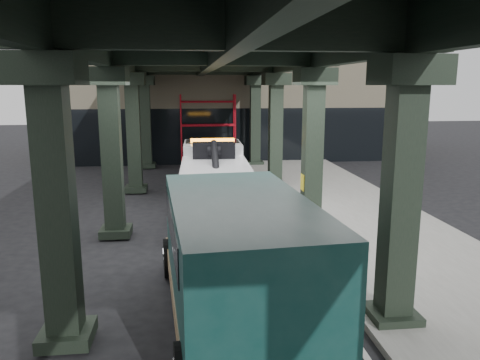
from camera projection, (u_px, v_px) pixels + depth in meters
ground at (235, 256)px, 12.56m from camera, size 90.00×90.00×0.00m
sidewalk at (368, 226)px, 15.00m from camera, size 5.00×40.00×0.15m
lane_stripe at (282, 231)px, 14.70m from camera, size 0.12×38.00×0.01m
viaduct at (213, 51)px, 13.38m from camera, size 7.40×32.00×6.40m
building at (233, 93)px, 31.46m from camera, size 22.00×10.00×8.00m
scaffolding at (208, 128)px, 26.40m from camera, size 3.08×0.88×4.00m
tow_truck at (214, 178)px, 16.63m from camera, size 2.57×8.02×2.61m
towed_van at (236, 257)px, 8.61m from camera, size 2.96×6.52×2.58m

